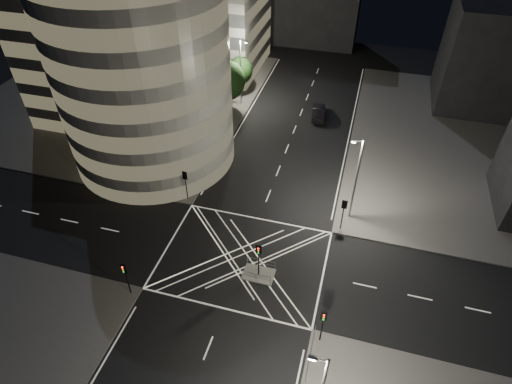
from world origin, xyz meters
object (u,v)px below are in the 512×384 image
(traffic_signal_fl, at_px, (185,180))
(street_lamp_right_far, at_px, (356,178))
(traffic_signal_island, at_px, (259,255))
(street_lamp_left_far, at_px, (241,71))
(central_island, at_px, (259,274))
(traffic_signal_nl, at_px, (125,274))
(sedan, at_px, (318,112))
(traffic_signal_nr, at_px, (323,321))
(traffic_signal_fr, at_px, (344,209))
(street_lamp_left_near, at_px, (195,135))

(traffic_signal_fl, bearing_deg, street_lamp_right_far, 6.88)
(traffic_signal_island, relative_size, street_lamp_left_far, 0.40)
(central_island, height_order, traffic_signal_nl, traffic_signal_nl)
(traffic_signal_nl, distance_m, street_lamp_left_far, 36.90)
(sedan, bearing_deg, traffic_signal_nr, 92.68)
(traffic_signal_fr, bearing_deg, street_lamp_left_far, 128.17)
(traffic_signal_nl, height_order, street_lamp_left_near, street_lamp_left_near)
(traffic_signal_nl, bearing_deg, traffic_signal_fl, 90.00)
(traffic_signal_fl, xyz_separation_m, traffic_signal_nr, (17.60, -13.60, 0.00))
(traffic_signal_nr, xyz_separation_m, traffic_signal_island, (-6.80, 5.30, 0.00))
(traffic_signal_nl, relative_size, traffic_signal_nr, 1.00)
(traffic_signal_fr, distance_m, traffic_signal_island, 10.73)
(central_island, bearing_deg, traffic_signal_fl, 142.46)
(street_lamp_left_far, distance_m, sedan, 12.98)
(traffic_signal_island, xyz_separation_m, street_lamp_right_far, (7.44, 10.50, 2.63))
(street_lamp_left_near, bearing_deg, traffic_signal_nr, -45.87)
(traffic_signal_island, height_order, street_lamp_right_far, street_lamp_right_far)
(traffic_signal_fr, distance_m, street_lamp_right_far, 3.48)
(traffic_signal_island, relative_size, street_lamp_right_far, 0.40)
(traffic_signal_island, bearing_deg, central_island, 0.00)
(traffic_signal_nl, height_order, street_lamp_left_far, street_lamp_left_far)
(traffic_signal_fr, height_order, street_lamp_right_far, street_lamp_right_far)
(street_lamp_left_near, distance_m, street_lamp_left_far, 18.00)
(street_lamp_right_far, bearing_deg, central_island, -125.30)
(central_island, xyz_separation_m, traffic_signal_fl, (-10.80, 8.30, 2.84))
(street_lamp_right_far, height_order, sedan, street_lamp_right_far)
(street_lamp_left_near, distance_m, street_lamp_right_far, 19.11)
(traffic_signal_fr, xyz_separation_m, street_lamp_right_far, (0.64, 2.20, 2.63))
(traffic_signal_nr, distance_m, street_lamp_right_far, 16.03)
(traffic_signal_nr, bearing_deg, sedan, 99.64)
(central_island, relative_size, sedan, 0.58)
(traffic_signal_fr, height_order, street_lamp_left_near, street_lamp_left_near)
(street_lamp_left_near, bearing_deg, traffic_signal_fl, -83.03)
(traffic_signal_fl, height_order, street_lamp_left_near, street_lamp_left_near)
(street_lamp_left_near, bearing_deg, traffic_signal_fr, -15.92)
(traffic_signal_nr, xyz_separation_m, sedan, (-6.15, 36.20, -2.06))
(traffic_signal_fl, distance_m, street_lamp_right_far, 18.55)
(traffic_signal_nr, distance_m, sedan, 36.78)
(traffic_signal_nl, distance_m, traffic_signal_fr, 22.24)
(traffic_signal_fr, relative_size, sedan, 0.78)
(traffic_signal_island, bearing_deg, street_lamp_left_near, 130.27)
(street_lamp_left_far, xyz_separation_m, sedan, (12.08, -0.60, -4.69))
(street_lamp_left_near, relative_size, street_lamp_left_far, 1.00)
(traffic_signal_fl, bearing_deg, traffic_signal_nl, -90.00)
(central_island, height_order, traffic_signal_fr, traffic_signal_fr)
(traffic_signal_nl, xyz_separation_m, street_lamp_left_far, (-0.64, 36.80, 2.63))
(traffic_signal_fr, distance_m, street_lamp_left_far, 29.63)
(traffic_signal_nl, xyz_separation_m, traffic_signal_island, (10.80, 5.30, 0.00))
(street_lamp_right_far, bearing_deg, sedan, 108.40)
(traffic_signal_nr, xyz_separation_m, street_lamp_left_far, (-18.24, 36.80, 2.63))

